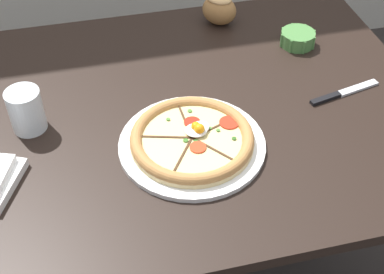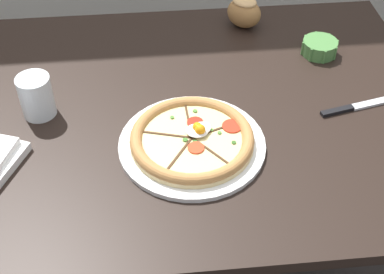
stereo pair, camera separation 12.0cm
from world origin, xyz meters
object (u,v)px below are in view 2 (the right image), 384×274
(dining_table, at_px, (189,135))
(ramekin_bowl, at_px, (320,47))
(water_glass, at_px, (37,98))
(bread_piece_near, at_px, (244,12))
(knife_main, at_px, (357,106))
(pizza, at_px, (192,140))

(dining_table, relative_size, ramekin_bowl, 12.18)
(dining_table, distance_m, water_glass, 0.39)
(bread_piece_near, height_order, knife_main, bread_piece_near)
(water_glass, bearing_deg, bread_piece_near, 31.61)
(dining_table, height_order, bread_piece_near, bread_piece_near)
(dining_table, bearing_deg, ramekin_bowl, 27.14)
(pizza, relative_size, knife_main, 1.65)
(water_glass, bearing_deg, pizza, -23.18)
(pizza, distance_m, ramekin_bowl, 0.51)
(dining_table, bearing_deg, knife_main, -5.87)
(ramekin_bowl, bearing_deg, water_glass, -166.29)
(knife_main, bearing_deg, water_glass, 163.11)
(water_glass, bearing_deg, dining_table, -2.28)
(pizza, bearing_deg, bread_piece_near, 67.89)
(pizza, bearing_deg, ramekin_bowl, 40.82)
(knife_main, height_order, water_glass, water_glass)
(dining_table, height_order, knife_main, knife_main)
(dining_table, xyz_separation_m, pizza, (-0.00, -0.14, 0.12))
(pizza, relative_size, bread_piece_near, 2.60)
(pizza, xyz_separation_m, knife_main, (0.42, 0.10, -0.02))
(water_glass, bearing_deg, ramekin_bowl, 13.71)
(bread_piece_near, bearing_deg, ramekin_bowl, -41.23)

